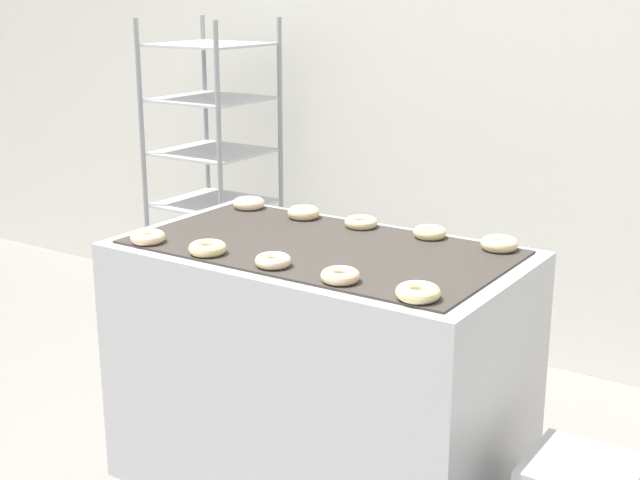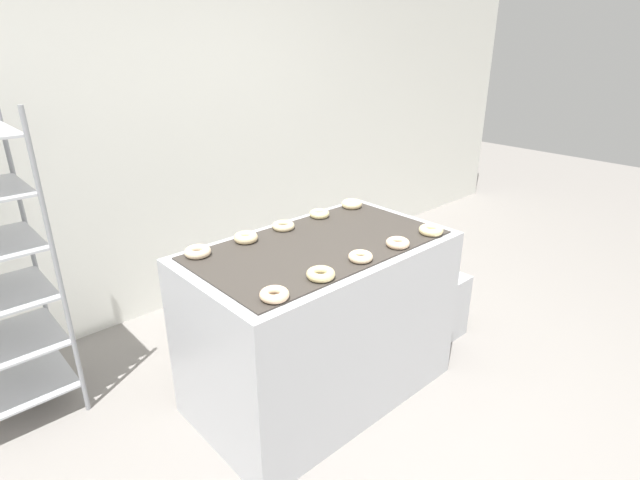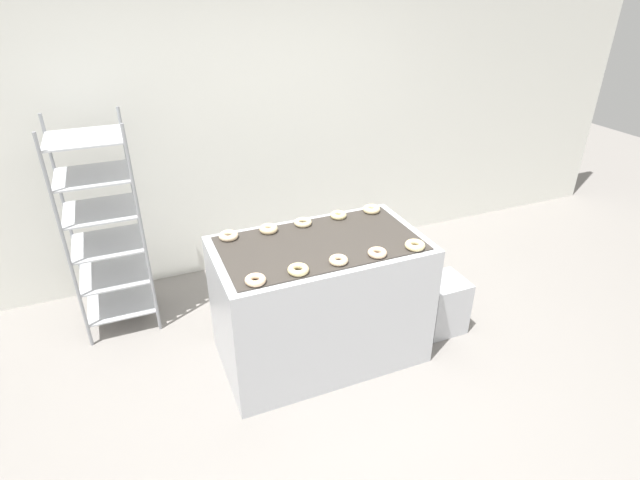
{
  "view_description": "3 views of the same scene",
  "coord_description": "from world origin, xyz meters",
  "views": [
    {
      "loc": [
        1.6,
        -1.77,
        1.75
      ],
      "look_at": [
        0.0,
        0.64,
        0.92
      ],
      "focal_mm": 50.0,
      "sensor_mm": 36.0,
      "label": 1
    },
    {
      "loc": [
        -1.55,
        -1.06,
        1.88
      ],
      "look_at": [
        0.0,
        0.64,
        0.92
      ],
      "focal_mm": 28.0,
      "sensor_mm": 36.0,
      "label": 2
    },
    {
      "loc": [
        -1.08,
        -1.95,
        2.43
      ],
      "look_at": [
        0.0,
        0.64,
        0.92
      ],
      "focal_mm": 28.0,
      "sensor_mm": 36.0,
      "label": 3
    }
  ],
  "objects": [
    {
      "name": "ground_plane",
      "position": [
        0.0,
        0.0,
        0.0
      ],
      "size": [
        14.0,
        14.0,
        0.0
      ],
      "primitive_type": "plane",
      "color": "gray"
    },
    {
      "name": "wall_back",
      "position": [
        0.0,
        2.12,
        1.4
      ],
      "size": [
        8.0,
        0.05,
        2.8
      ],
      "color": "silver",
      "rests_on": "ground_plane"
    },
    {
      "name": "fryer_machine",
      "position": [
        0.0,
        0.64,
        0.45
      ],
      "size": [
        1.37,
        0.79,
        0.9
      ],
      "color": "#B7BABF",
      "rests_on": "ground_plane"
    },
    {
      "name": "baking_rack_cart",
      "position": [
        -1.28,
        1.61,
        0.81
      ],
      "size": [
        0.51,
        0.5,
        1.6
      ],
      "color": "gray",
      "rests_on": "ground_plane"
    },
    {
      "name": "glaze_bin",
      "position": [
        0.97,
        0.56,
        0.21
      ],
      "size": [
        0.31,
        0.31,
        0.43
      ],
      "color": "#B7BABF",
      "rests_on": "ground_plane"
    },
    {
      "name": "donut_near_leftmost",
      "position": [
        -0.51,
        0.35,
        0.92
      ],
      "size": [
        0.12,
        0.12,
        0.04
      ],
      "primitive_type": "torus",
      "color": "beige",
      "rests_on": "fryer_machine"
    },
    {
      "name": "donut_near_left",
      "position": [
        -0.25,
        0.36,
        0.92
      ],
      "size": [
        0.13,
        0.13,
        0.04
      ],
      "primitive_type": "torus",
      "color": "beige",
      "rests_on": "fryer_machine"
    },
    {
      "name": "donut_near_center",
      "position": [
        0.01,
        0.37,
        0.92
      ],
      "size": [
        0.11,
        0.11,
        0.04
      ],
      "primitive_type": "torus",
      "color": "beige",
      "rests_on": "fryer_machine"
    },
    {
      "name": "donut_near_right",
      "position": [
        0.26,
        0.36,
        0.92
      ],
      "size": [
        0.12,
        0.12,
        0.04
      ],
      "primitive_type": "torus",
      "color": "beige",
      "rests_on": "fryer_machine"
    },
    {
      "name": "donut_near_rightmost",
      "position": [
        0.52,
        0.35,
        0.92
      ],
      "size": [
        0.13,
        0.13,
        0.04
      ],
      "primitive_type": "torus",
      "color": "beige",
      "rests_on": "fryer_machine"
    },
    {
      "name": "donut_far_leftmost",
      "position": [
        -0.53,
        0.93,
        0.92
      ],
      "size": [
        0.13,
        0.13,
        0.04
      ],
      "primitive_type": "torus",
      "color": "beige",
      "rests_on": "fryer_machine"
    },
    {
      "name": "donut_far_left",
      "position": [
        -0.26,
        0.92,
        0.92
      ],
      "size": [
        0.12,
        0.12,
        0.04
      ],
      "primitive_type": "torus",
      "color": "beige",
      "rests_on": "fryer_machine"
    },
    {
      "name": "donut_far_center",
      "position": [
        -0.01,
        0.93,
        0.92
      ],
      "size": [
        0.12,
        0.12,
        0.04
      ],
      "primitive_type": "torus",
      "color": "beige",
      "rests_on": "fryer_machine"
    },
    {
      "name": "donut_far_right",
      "position": [
        0.26,
        0.94,
        0.92
      ],
      "size": [
        0.12,
        0.12,
        0.04
      ],
      "primitive_type": "torus",
      "color": "beige",
      "rests_on": "fryer_machine"
    },
    {
      "name": "donut_far_rightmost",
      "position": [
        0.52,
        0.93,
        0.92
      ],
      "size": [
        0.12,
        0.12,
        0.04
      ],
      "primitive_type": "torus",
      "color": "beige",
      "rests_on": "fryer_machine"
    }
  ]
}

